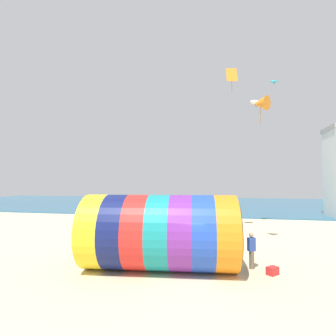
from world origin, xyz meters
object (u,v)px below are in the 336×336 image
kite_orange_diamond (232,75)px  giant_inflatable_tube (160,232)px  kite_cyan_parafoil (274,81)px  kite_white_parafoil (256,102)px  cooler_box (272,271)px  kite_handler (252,250)px  kite_orange_delta (260,104)px

kite_orange_diamond → giant_inflatable_tube: bearing=-111.8°
kite_cyan_parafoil → kite_orange_diamond: size_ratio=0.36×
kite_white_parafoil → kite_cyan_parafoil: (2.03, 1.80, 2.64)m
giant_inflatable_tube → cooler_box: giant_inflatable_tube is taller
giant_inflatable_tube → cooler_box: size_ratio=14.76×
cooler_box → kite_handler: bearing=140.2°
kite_handler → giant_inflatable_tube: bearing=-167.2°
cooler_box → kite_white_parafoil: bearing=85.0°
kite_white_parafoil → kite_orange_delta: kite_white_parafoil is taller
kite_orange_delta → kite_orange_diamond: bearing=112.3°
kite_handler → kite_cyan_parafoil: size_ratio=2.22×
giant_inflatable_tube → kite_orange_delta: bearing=45.7°
kite_orange_diamond → cooler_box: (1.28, -9.50, -13.17)m
kite_white_parafoil → kite_orange_delta: bearing=-95.6°
kite_handler → kite_orange_delta: 9.95m
giant_inflatable_tube → kite_cyan_parafoil: bearing=61.5°
kite_orange_diamond → kite_orange_delta: kite_orange_diamond is taller
kite_orange_diamond → cooler_box: bearing=-82.3°
kite_handler → cooler_box: kite_handler is taller
kite_orange_diamond → kite_orange_delta: 5.80m
kite_handler → cooler_box: 1.30m
giant_inflatable_tube → kite_orange_delta: 11.15m
kite_white_parafoil → kite_orange_delta: (-0.79, -7.99, -2.45)m
kite_handler → kite_cyan_parafoil: kite_cyan_parafoil is taller
cooler_box → kite_orange_delta: bearing=85.9°
kite_white_parafoil → kite_orange_diamond: kite_orange_diamond is taller
kite_white_parafoil → cooler_box: kite_white_parafoil is taller
kite_orange_delta → giant_inflatable_tube: bearing=-134.3°
kite_white_parafoil → cooler_box: size_ratio=2.80×
kite_cyan_parafoil → cooler_box: bearing=-101.9°
kite_white_parafoil → kite_cyan_parafoil: size_ratio=1.84×
kite_handler → kite_orange_diamond: kite_orange_diamond is taller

